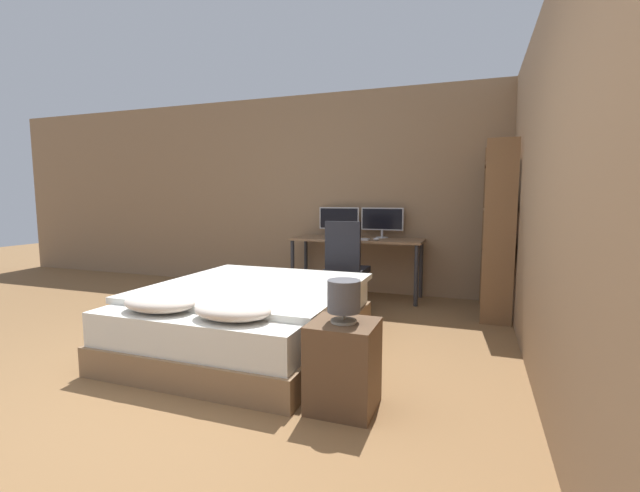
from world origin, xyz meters
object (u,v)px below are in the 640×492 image
desk (356,245)px  office_chair (346,275)px  monitor_left (339,220)px  computer_mouse (376,239)px  bookshelf (498,224)px  nightstand (343,365)px  monitor_right (382,220)px  bedside_lamp (344,297)px  bed (250,316)px  keyboard (353,239)px

desk → office_chair: 0.74m
monitor_left → computer_mouse: size_ratio=7.87×
office_chair → bookshelf: bearing=9.8°
nightstand → office_chair: bearing=106.1°
monitor_left → monitor_right: size_ratio=1.00×
nightstand → monitor_right: size_ratio=0.98×
computer_mouse → bookshelf: bookshelf is taller
bedside_lamp → office_chair: 2.33m
bed → computer_mouse: bearing=70.6°
computer_mouse → monitor_right: bearing=90.7°
monitor_left → office_chair: bearing=-67.6°
monitor_left → office_chair: monitor_left is taller
desk → monitor_right: monitor_right is taller
bed → computer_mouse: size_ratio=29.41×
nightstand → monitor_left: 3.33m
bed → nightstand: size_ratio=3.80×
bedside_lamp → monitor_left: (-1.00, 3.09, 0.30)m
monitor_left → office_chair: 1.11m
monitor_left → office_chair: (0.36, -0.87, -0.59)m
bed → keyboard: bearing=78.8°
nightstand → bedside_lamp: bearing=0.0°
nightstand → bedside_lamp: (0.00, 0.00, 0.43)m
bedside_lamp → keyboard: bearing=104.5°
monitor_right → keyboard: monitor_right is taller
keyboard → desk: bearing=90.0°
monitor_left → keyboard: 0.52m
desk → monitor_right: size_ratio=3.08×
bed → bookshelf: bookshelf is taller
bookshelf → keyboard: bearing=172.2°
bedside_lamp → office_chair: (-0.64, 2.22, -0.29)m
keyboard → bookshelf: bearing=-7.8°
keyboard → computer_mouse: 0.30m
bed → monitor_right: 2.51m
nightstand → monitor_left: size_ratio=0.98×
desk → keyboard: keyboard is taller
nightstand → keyboard: 2.86m
bookshelf → monitor_left: bearing=163.2°
nightstand → office_chair: office_chair is taller
nightstand → desk: 3.02m
office_chair → bookshelf: 1.73m
monitor_right → bookshelf: bookshelf is taller
nightstand → monitor_left: bearing=108.0°
keyboard → monitor_left: bearing=128.9°
nightstand → bedside_lamp: 0.43m
monitor_left → bed: bearing=-92.2°
desk → bedside_lamp: bearing=-76.3°
bed → keyboard: keyboard is taller
computer_mouse → bedside_lamp: bearing=-81.5°
bedside_lamp → nightstand: bearing=180.0°
nightstand → computer_mouse: computer_mouse is taller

